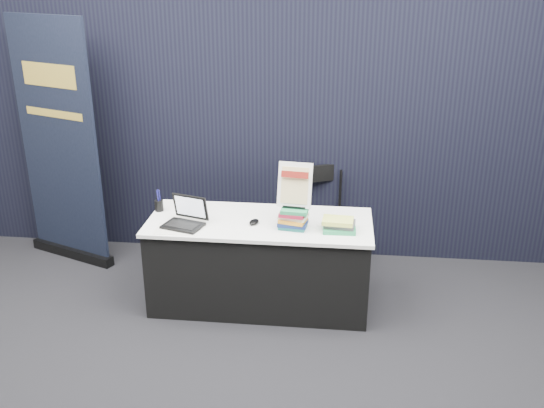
{
  "coord_description": "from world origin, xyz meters",
  "views": [
    {
      "loc": [
        0.59,
        -3.88,
        2.68
      ],
      "look_at": [
        0.1,
        0.55,
        0.9
      ],
      "focal_mm": 40.0,
      "sensor_mm": 36.0,
      "label": 1
    }
  ],
  "objects_px": {
    "display_table": "(260,262)",
    "info_sign": "(295,186)",
    "pullup_banner": "(61,157)",
    "book_stack_short": "(339,224)",
    "laptop": "(184,219)",
    "book_stack_tall": "(294,218)",
    "stacking_chair": "(318,212)"
  },
  "relations": [
    {
      "from": "display_table",
      "to": "info_sign",
      "type": "xyz_separation_m",
      "value": [
        0.29,
        -0.09,
        0.72
      ]
    },
    {
      "from": "pullup_banner",
      "to": "book_stack_short",
      "type": "bearing_deg",
      "value": 4.78
    },
    {
      "from": "display_table",
      "to": "pullup_banner",
      "type": "bearing_deg",
      "value": 161.07
    },
    {
      "from": "display_table",
      "to": "laptop",
      "type": "bearing_deg",
      "value": -165.4
    },
    {
      "from": "book_stack_tall",
      "to": "info_sign",
      "type": "distance_m",
      "value": 0.26
    },
    {
      "from": "book_stack_tall",
      "to": "info_sign",
      "type": "xyz_separation_m",
      "value": [
        -0.0,
        0.03,
        0.26
      ]
    },
    {
      "from": "info_sign",
      "to": "stacking_chair",
      "type": "distance_m",
      "value": 1.08
    },
    {
      "from": "display_table",
      "to": "stacking_chair",
      "type": "xyz_separation_m",
      "value": [
        0.45,
        0.81,
        0.13
      ]
    },
    {
      "from": "info_sign",
      "to": "stacking_chair",
      "type": "bearing_deg",
      "value": 86.26
    },
    {
      "from": "info_sign",
      "to": "pullup_banner",
      "type": "bearing_deg",
      "value": 167.75
    },
    {
      "from": "book_stack_tall",
      "to": "pullup_banner",
      "type": "bearing_deg",
      "value": 160.63
    },
    {
      "from": "display_table",
      "to": "pullup_banner",
      "type": "relative_size",
      "value": 0.79
    },
    {
      "from": "info_sign",
      "to": "laptop",
      "type": "bearing_deg",
      "value": -169.29
    },
    {
      "from": "laptop",
      "to": "book_stack_tall",
      "type": "relative_size",
      "value": 1.48
    },
    {
      "from": "info_sign",
      "to": "book_stack_short",
      "type": "bearing_deg",
      "value": 1.04
    },
    {
      "from": "display_table",
      "to": "info_sign",
      "type": "bearing_deg",
      "value": -16.79
    },
    {
      "from": "display_table",
      "to": "stacking_chair",
      "type": "height_order",
      "value": "stacking_chair"
    },
    {
      "from": "laptop",
      "to": "book_stack_short",
      "type": "bearing_deg",
      "value": 18.36
    },
    {
      "from": "laptop",
      "to": "pullup_banner",
      "type": "bearing_deg",
      "value": 165.8
    },
    {
      "from": "laptop",
      "to": "book_stack_short",
      "type": "height_order",
      "value": "laptop"
    },
    {
      "from": "laptop",
      "to": "info_sign",
      "type": "xyz_separation_m",
      "value": [
        0.87,
        0.07,
        0.29
      ]
    },
    {
      "from": "laptop",
      "to": "stacking_chair",
      "type": "height_order",
      "value": "laptop"
    },
    {
      "from": "book_stack_tall",
      "to": "stacking_chair",
      "type": "xyz_separation_m",
      "value": [
        0.16,
        0.93,
        -0.32
      ]
    },
    {
      "from": "info_sign",
      "to": "book_stack_tall",
      "type": "bearing_deg",
      "value": -83.59
    },
    {
      "from": "book_stack_short",
      "to": "laptop",
      "type": "bearing_deg",
      "value": -178.48
    },
    {
      "from": "laptop",
      "to": "pullup_banner",
      "type": "height_order",
      "value": "pullup_banner"
    },
    {
      "from": "laptop",
      "to": "info_sign",
      "type": "bearing_deg",
      "value": 21.14
    },
    {
      "from": "pullup_banner",
      "to": "stacking_chair",
      "type": "distance_m",
      "value": 2.44
    },
    {
      "from": "book_stack_short",
      "to": "pullup_banner",
      "type": "xyz_separation_m",
      "value": [
        -2.57,
        0.78,
        0.21
      ]
    },
    {
      "from": "book_stack_tall",
      "to": "stacking_chair",
      "type": "distance_m",
      "value": 0.99
    },
    {
      "from": "display_table",
      "to": "info_sign",
      "type": "distance_m",
      "value": 0.78
    },
    {
      "from": "book_stack_tall",
      "to": "pullup_banner",
      "type": "xyz_separation_m",
      "value": [
        -2.22,
        0.78,
        0.17
      ]
    }
  ]
}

